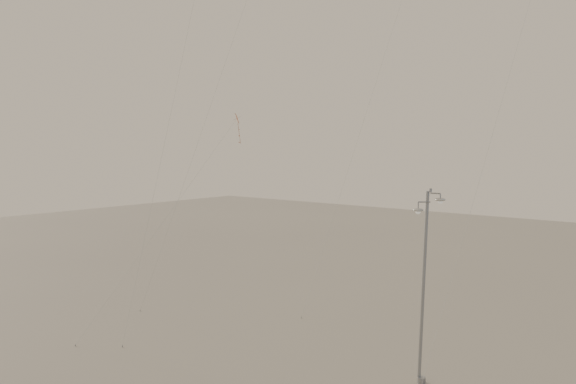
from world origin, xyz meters
The scene contains 4 objects.
street_lamp centered at (7.82, 6.91, 5.42)m, with size 1.50×0.96×10.18m.
kite_1 centered at (-6.33, 4.16, 21.15)m, with size 3.59×5.50×27.93m.
kite_3 centered at (-7.98, 6.49, 11.18)m, with size 4.37×10.50×14.59m.
kite_4 centered at (10.59, 10.75, 16.27)m, with size 0.94×13.99×22.49m.
Camera 1 is at (20.30, -19.37, 12.27)m, focal length 35.00 mm.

